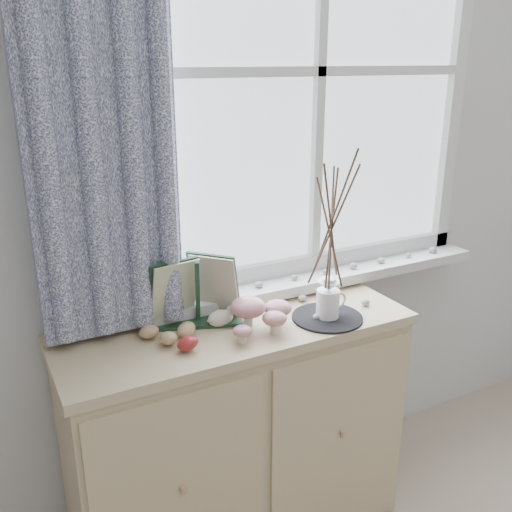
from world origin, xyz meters
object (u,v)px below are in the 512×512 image
at_px(botanical_book, 199,293).
at_px(toadstool_cluster, 260,312).
at_px(sideboard, 238,432).
at_px(twig_pitcher, 332,222).

height_order(botanical_book, toadstool_cluster, botanical_book).
height_order(sideboard, twig_pitcher, twig_pitcher).
bearing_deg(botanical_book, toadstool_cluster, -14.01).
height_order(sideboard, toadstool_cluster, toadstool_cluster).
bearing_deg(toadstool_cluster, botanical_book, 146.38).
xyz_separation_m(sideboard, twig_pitcher, (0.30, -0.10, 0.77)).
distance_m(botanical_book, twig_pitcher, 0.49).
bearing_deg(sideboard, toadstool_cluster, -51.19).
bearing_deg(toadstool_cluster, twig_pitcher, -7.93).
xyz_separation_m(botanical_book, twig_pitcher, (0.41, -0.14, 0.22)).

